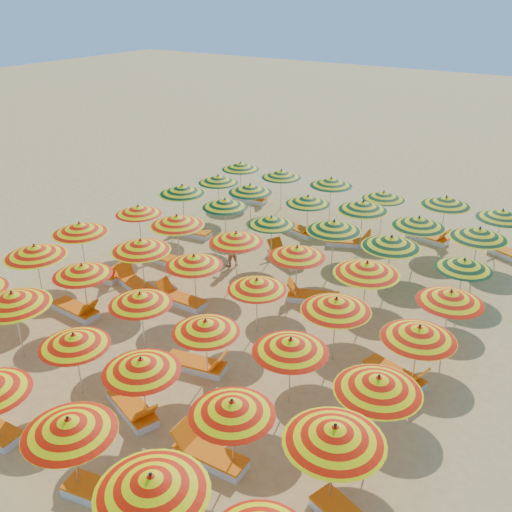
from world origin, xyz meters
The scene contains 63 objects.
ground centered at (0.00, 0.00, 0.00)m, with size 120.00×120.00×0.00m, color #DCB662.
umbrella_3 centered at (1.34, -8.22, 1.76)m, with size 2.06×2.06×2.00m.
umbrella_4 centered at (3.77, -8.49, 1.89)m, with size 2.49×2.49×2.15m.
umbrella_7 centered at (-3.70, -5.84, 1.88)m, with size 2.33×2.33×2.13m.
umbrella_8 centered at (-1.06, -6.04, 1.64)m, with size 1.93×1.93×1.86m.
umbrella_9 centered at (1.09, -5.94, 1.70)m, with size 2.20×2.20×1.93m.
umbrella_10 centered at (3.66, -5.99, 1.69)m, with size 2.08×2.08×1.92m.
umbrella_11 centered at (5.84, -5.70, 1.87)m, with size 2.64×2.64×2.13m.
umbrella_12 centered at (-5.81, -3.51, 1.86)m, with size 2.27×2.27×2.12m.
umbrella_13 centered at (-3.78, -3.38, 1.69)m, with size 2.21×2.21×1.92m.
umbrella_14 centered at (-1.11, -3.67, 1.66)m, with size 1.93×1.93×1.89m.
umbrella_15 centered at (1.26, -3.78, 1.65)m, with size 2.35×2.35×1.87m.
umbrella_16 centered at (3.57, -3.45, 1.74)m, with size 2.02×2.02×1.98m.
umbrella_17 centered at (5.92, -3.76, 1.81)m, with size 2.02×2.02×2.05m.
umbrella_18 centered at (-6.15, -1.38, 1.83)m, with size 2.38×2.38×2.08m.
umbrella_19 centered at (-3.33, -1.29, 1.84)m, with size 2.42×2.42×2.09m.
umbrella_20 centered at (-1.34, -1.00, 1.70)m, with size 2.23×2.23×1.93m.
umbrella_21 centered at (1.11, -1.14, 1.63)m, with size 2.06×2.06×1.85m.
umbrella_22 centered at (3.67, -1.18, 1.79)m, with size 2.52×2.52×2.04m.
umbrella_23 centered at (5.97, -1.27, 1.76)m, with size 1.98×1.98×2.01m.
umbrella_24 centered at (-6.01, 1.37, 1.66)m, with size 1.81×1.81×1.89m.
umbrella_25 centered at (-3.73, 0.99, 1.85)m, with size 2.06×2.06×2.11m.
umbrella_26 centered at (-1.21, 1.11, 1.75)m, with size 2.17×2.17×1.99m.
umbrella_27 centered at (1.10, 1.24, 1.75)m, with size 2.30×2.30×1.99m.
umbrella_28 centered at (3.55, 1.13, 1.88)m, with size 2.32×2.32×2.14m.
umbrella_29 centered at (6.10, 1.02, 1.74)m, with size 2.01×2.01×1.98m.
umbrella_30 centered at (-5.78, 3.74, 1.86)m, with size 2.17×2.17×2.11m.
umbrella_31 centered at (-3.59, 3.73, 1.71)m, with size 2.39×2.39×1.94m.
umbrella_32 centered at (-1.17, 3.33, 1.62)m, with size 2.13×2.13×1.84m.
umbrella_33 centered at (1.21, 3.68, 1.84)m, with size 2.14×2.14×2.09m.
umbrella_34 centered at (3.42, 3.46, 1.85)m, with size 2.52×2.52×2.10m.
umbrella_35 centered at (5.82, 3.48, 1.65)m, with size 2.09×2.09×1.88m.
umbrella_36 centered at (-5.72, 6.14, 1.68)m, with size 2.04×2.04×1.91m.
umbrella_37 centered at (-3.69, 5.69, 1.74)m, with size 2.36×2.36×1.98m.
umbrella_38 centered at (-1.05, 5.95, 1.68)m, with size 1.97×1.97×1.91m.
umbrella_39 centered at (1.27, 6.08, 1.86)m, with size 2.57×2.57×2.11m.
umbrella_40 centered at (3.59, 5.73, 1.82)m, with size 1.96×1.96×2.06m.
umbrella_41 centered at (5.69, 5.75, 1.86)m, with size 2.05×2.05×2.11m.
umbrella_42 centered at (-6.06, 8.39, 1.68)m, with size 2.01×2.01×1.91m.
umbrella_43 centered at (-3.72, 8.31, 1.69)m, with size 2.27×2.27×1.92m.
umbrella_44 centered at (-1.21, 8.36, 1.75)m, with size 2.40×2.40×1.99m.
umbrella_45 centered at (1.27, 8.24, 1.64)m, with size 1.81×1.81×1.86m.
umbrella_46 centered at (3.79, 8.37, 1.85)m, with size 2.11×2.11×2.10m.
umbrella_47 centered at (5.92, 8.26, 1.78)m, with size 2.42×2.42×2.02m.
lounger_3 centered at (1.94, -8.09, 0.15)m, with size 1.81×0.90×0.69m.
lounger_4 centered at (0.58, -5.88, 0.15)m, with size 1.83×1.13×0.69m.
lounger_5 centered at (3.06, -6.08, 0.15)m, with size 1.76×0.66×0.69m.
lounger_7 centered at (-4.29, -3.44, 0.15)m, with size 1.76×0.67×0.69m.
lounger_8 centered at (0.76, -3.61, 0.15)m, with size 1.81×0.91×0.69m.
lounger_9 centered at (-5.56, -1.35, 0.15)m, with size 1.81×0.88×0.69m.
lounger_10 centered at (-3.93, -1.16, 0.15)m, with size 1.83×1.04×0.69m.
lounger_11 centered at (-1.94, -1.11, 0.15)m, with size 1.74×0.60×0.69m.
lounger_12 centered at (5.47, -1.09, 0.15)m, with size 1.82×1.02×0.69m.
lounger_13 centered at (-4.33, 0.94, 0.15)m, with size 1.76×0.66×0.69m.
lounger_14 centered at (1.61, 1.45, 0.15)m, with size 1.82×1.23×0.69m.
lounger_15 centered at (-5.28, 3.52, 0.15)m, with size 1.79×0.80×0.69m.
lounger_16 centered at (-0.66, 3.53, 0.15)m, with size 1.82×1.24×0.69m.
lounger_17 centered at (-1.56, 6.18, 0.15)m, with size 1.82×1.03×0.69m.
lounger_18 centered at (0.77, 6.19, 0.15)m, with size 1.82×1.21×0.69m.
lounger_19 centered at (-5.46, 8.33, 0.15)m, with size 1.78×0.73×0.69m.
lounger_20 centered at (3.29, 8.42, 0.15)m, with size 1.81×0.87×0.69m.
lounger_21 centered at (6.43, 8.53, 0.15)m, with size 1.82×1.25×0.69m.
beachgoer_b centered at (-2.21, 2.10, 0.64)m, with size 0.62×0.48×1.27m, color tan.
Camera 1 is at (9.11, -13.41, 9.52)m, focal length 40.00 mm.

